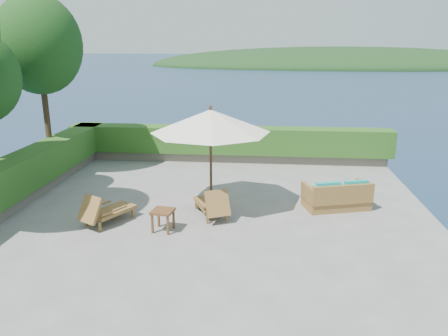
# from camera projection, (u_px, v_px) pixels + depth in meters

# --- Properties ---
(ground) EXTENTS (12.00, 12.00, 0.00)m
(ground) POSITION_uv_depth(u_px,v_px,m) (210.00, 215.00, 11.79)
(ground) COLOR gray
(ground) RESTS_ON ground
(foundation) EXTENTS (12.00, 12.00, 3.00)m
(foundation) POSITION_uv_depth(u_px,v_px,m) (211.00, 266.00, 12.22)
(foundation) COLOR #514A40
(foundation) RESTS_ON ocean
(ocean) EXTENTS (600.00, 600.00, 0.00)m
(ocean) POSITION_uv_depth(u_px,v_px,m) (211.00, 311.00, 12.62)
(ocean) COLOR #14263F
(ocean) RESTS_ON ground
(offshore_island) EXTENTS (126.00, 57.60, 12.60)m
(offshore_island) POSITION_uv_depth(u_px,v_px,m) (339.00, 66.00, 144.20)
(offshore_island) COLOR black
(offshore_island) RESTS_ON ocean
(planter_wall_far) EXTENTS (12.00, 0.60, 0.36)m
(planter_wall_far) POSITION_uv_depth(u_px,v_px,m) (228.00, 157.00, 17.09)
(planter_wall_far) COLOR gray
(planter_wall_far) RESTS_ON ground
(planter_wall_left) EXTENTS (0.60, 12.00, 0.36)m
(planter_wall_left) POSITION_uv_depth(u_px,v_px,m) (13.00, 202.00, 12.26)
(planter_wall_left) COLOR gray
(planter_wall_left) RESTS_ON ground
(hedge_far) EXTENTS (12.40, 0.90, 1.00)m
(hedge_far) POSITION_uv_depth(u_px,v_px,m) (228.00, 140.00, 16.91)
(hedge_far) COLOR #214513
(hedge_far) RESTS_ON planter_wall_far
(hedge_left) EXTENTS (0.90, 12.40, 1.00)m
(hedge_left) POSITION_uv_depth(u_px,v_px,m) (9.00, 179.00, 12.07)
(hedge_left) COLOR #214513
(hedge_left) RESTS_ON planter_wall_left
(tree_far) EXTENTS (2.80, 2.80, 6.03)m
(tree_far) POSITION_uv_depth(u_px,v_px,m) (39.00, 45.00, 14.19)
(tree_far) COLOR #3E2C17
(tree_far) RESTS_ON ground
(patio_umbrella) EXTENTS (3.71, 3.71, 2.89)m
(patio_umbrella) POSITION_uv_depth(u_px,v_px,m) (211.00, 122.00, 11.60)
(patio_umbrella) COLOR black
(patio_umbrella) RESTS_ON ground
(lounge_left) EXTENTS (1.26, 1.59, 0.86)m
(lounge_left) POSITION_uv_depth(u_px,v_px,m) (105.00, 210.00, 11.14)
(lounge_left) COLOR #906034
(lounge_left) RESTS_ON ground
(lounge_right) EXTENTS (1.17, 1.61, 0.86)m
(lounge_right) POSITION_uv_depth(u_px,v_px,m) (212.00, 204.00, 11.58)
(lounge_right) COLOR #906034
(lounge_right) RESTS_ON ground
(side_table) EXTENTS (0.58, 0.58, 0.54)m
(side_table) POSITION_uv_depth(u_px,v_px,m) (163.00, 214.00, 10.68)
(side_table) COLOR brown
(side_table) RESTS_ON ground
(wicker_loveseat) EXTENTS (1.96, 1.37, 0.87)m
(wicker_loveseat) POSITION_uv_depth(u_px,v_px,m) (337.00, 197.00, 12.16)
(wicker_loveseat) COLOR #906034
(wicker_loveseat) RESTS_ON ground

